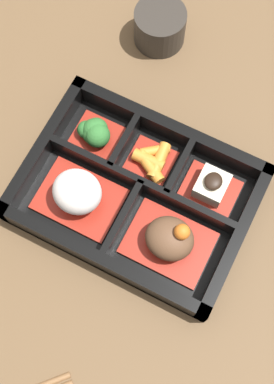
{
  "coord_description": "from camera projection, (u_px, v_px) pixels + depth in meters",
  "views": [
    {
      "loc": [
        -0.09,
        0.18,
        0.63
      ],
      "look_at": [
        0.0,
        0.0,
        0.03
      ],
      "focal_mm": 50.0,
      "sensor_mm": 36.0,
      "label": 1
    }
  ],
  "objects": [
    {
      "name": "tea_cup",
      "position": [
        160.0,
        26.0,
        0.71
      ],
      "size": [
        0.07,
        0.07,
        0.05
      ],
      "color": "#2D2823",
      "rests_on": "ground_plane"
    },
    {
      "name": "bowl_greens",
      "position": [
        95.0,
        132.0,
        0.66
      ],
      "size": [
        0.06,
        0.05,
        0.04
      ],
      "color": "maroon",
      "rests_on": "bento_base"
    },
    {
      "name": "bowl_carrots",
      "position": [
        153.0,
        161.0,
        0.65
      ],
      "size": [
        0.06,
        0.06,
        0.02
      ],
      "color": "maroon",
      "rests_on": "bento_base"
    },
    {
      "name": "bento_base",
      "position": [
        137.0,
        197.0,
        0.65
      ],
      "size": [
        0.27,
        0.2,
        0.01
      ],
      "color": "black",
      "rests_on": "ground_plane"
    },
    {
      "name": "bowl_rice",
      "position": [
        78.0,
        193.0,
        0.62
      ],
      "size": [
        0.1,
        0.07,
        0.06
      ],
      "color": "maroon",
      "rests_on": "bento_base"
    },
    {
      "name": "ground_plane",
      "position": [
        137.0,
        199.0,
        0.66
      ],
      "size": [
        3.0,
        3.0,
        0.0
      ],
      "primitive_type": "plane",
      "color": "brown"
    },
    {
      "name": "bowl_tofu",
      "position": [
        211.0,
        187.0,
        0.64
      ],
      "size": [
        0.07,
        0.05,
        0.04
      ],
      "color": "maroon",
      "rests_on": "bento_base"
    },
    {
      "name": "bowl_stew",
      "position": [
        170.0,
        239.0,
        0.61
      ],
      "size": [
        0.1,
        0.07,
        0.06
      ],
      "color": "maroon",
      "rests_on": "bento_base"
    },
    {
      "name": "bento_rim",
      "position": [
        138.0,
        191.0,
        0.64
      ],
      "size": [
        0.27,
        0.2,
        0.04
      ],
      "color": "black",
      "rests_on": "ground_plane"
    }
  ]
}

